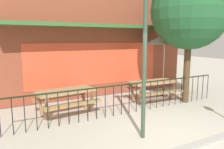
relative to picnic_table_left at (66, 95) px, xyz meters
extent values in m
plane|color=#B2AD9F|center=(1.78, -2.74, -0.61)|extent=(40.00, 40.00, 0.00)
cube|color=#551A1A|center=(1.78, 1.77, -0.61)|extent=(8.79, 0.54, 0.01)
cube|color=brown|center=(1.78, 1.77, 2.22)|extent=(8.79, 0.50, 5.67)
cube|color=#E54C2D|center=(1.78, 1.51, 0.74)|extent=(5.71, 0.02, 1.70)
cube|color=#36612E|center=(1.78, 1.07, 2.22)|extent=(7.47, 0.89, 0.12)
cube|color=black|center=(1.78, -0.89, 0.34)|extent=(7.38, 0.04, 0.04)
cylinder|color=black|center=(-1.63, -0.89, -0.14)|extent=(0.02, 0.02, 0.95)
cylinder|color=black|center=(-1.34, -0.89, -0.14)|extent=(0.02, 0.02, 0.95)
cylinder|color=black|center=(-1.06, -0.89, -0.14)|extent=(0.02, 0.02, 0.95)
cylinder|color=black|center=(-0.77, -0.89, -0.14)|extent=(0.02, 0.02, 0.95)
cylinder|color=black|center=(-0.49, -0.89, -0.14)|extent=(0.02, 0.02, 0.95)
cylinder|color=black|center=(-0.21, -0.89, -0.14)|extent=(0.02, 0.02, 0.95)
cylinder|color=black|center=(0.08, -0.89, -0.14)|extent=(0.02, 0.02, 0.95)
cylinder|color=black|center=(0.36, -0.89, -0.14)|extent=(0.02, 0.02, 0.95)
cylinder|color=black|center=(0.65, -0.89, -0.14)|extent=(0.02, 0.02, 0.95)
cylinder|color=black|center=(0.93, -0.89, -0.14)|extent=(0.02, 0.02, 0.95)
cylinder|color=black|center=(1.21, -0.89, -0.14)|extent=(0.02, 0.02, 0.95)
cylinder|color=black|center=(1.50, -0.89, -0.14)|extent=(0.02, 0.02, 0.95)
cylinder|color=black|center=(1.78, -0.89, -0.14)|extent=(0.02, 0.02, 0.95)
cylinder|color=black|center=(2.06, -0.89, -0.14)|extent=(0.02, 0.02, 0.95)
cylinder|color=black|center=(2.35, -0.89, -0.14)|extent=(0.02, 0.02, 0.95)
cylinder|color=black|center=(2.63, -0.89, -0.14)|extent=(0.02, 0.02, 0.95)
cylinder|color=black|center=(2.92, -0.89, -0.14)|extent=(0.02, 0.02, 0.95)
cylinder|color=black|center=(3.20, -0.89, -0.14)|extent=(0.02, 0.02, 0.95)
cylinder|color=black|center=(3.48, -0.89, -0.14)|extent=(0.02, 0.02, 0.95)
cylinder|color=black|center=(3.77, -0.89, -0.14)|extent=(0.02, 0.02, 0.95)
cylinder|color=black|center=(4.05, -0.89, -0.14)|extent=(0.02, 0.02, 0.95)
cylinder|color=black|center=(4.34, -0.89, -0.14)|extent=(0.02, 0.02, 0.95)
cylinder|color=black|center=(4.62, -0.89, -0.14)|extent=(0.02, 0.02, 0.95)
cylinder|color=black|center=(4.90, -0.89, -0.14)|extent=(0.02, 0.02, 0.95)
cylinder|color=black|center=(5.19, -0.89, -0.14)|extent=(0.02, 0.02, 0.95)
cylinder|color=black|center=(5.47, -0.89, -0.14)|extent=(0.02, 0.02, 0.95)
cube|color=#9A7D54|center=(0.00, 0.00, 0.13)|extent=(1.87, 0.94, 0.07)
cube|color=#9E7D4B|center=(0.06, -0.55, -0.17)|extent=(1.82, 0.44, 0.05)
cube|color=#A37446|center=(-0.06, 0.55, -0.17)|extent=(1.82, 0.44, 0.05)
cube|color=#8F6C47|center=(-0.71, -0.35, -0.24)|extent=(0.11, 0.35, 0.78)
cube|color=olive|center=(-0.76, 0.20, -0.24)|extent=(0.11, 0.35, 0.78)
cube|color=#8A6847|center=(0.76, -0.20, -0.24)|extent=(0.11, 0.35, 0.78)
cube|color=#8C5D42|center=(0.71, 0.35, -0.24)|extent=(0.11, 0.35, 0.78)
cube|color=#A47E54|center=(3.34, -0.11, 0.13)|extent=(1.84, 0.85, 0.07)
cube|color=#96774F|center=(3.32, -0.66, -0.17)|extent=(1.81, 0.35, 0.05)
cube|color=#946E54|center=(3.37, 0.43, -0.17)|extent=(1.81, 0.35, 0.05)
cube|color=olive|center=(2.59, -0.36, -0.24)|extent=(0.09, 0.35, 0.78)
cube|color=brown|center=(2.62, 0.20, -0.24)|extent=(0.09, 0.35, 0.78)
cube|color=#865E46|center=(4.07, -0.43, -0.24)|extent=(0.09, 0.35, 0.78)
cube|color=#8E5D39|center=(4.10, 0.13, -0.24)|extent=(0.09, 0.35, 0.78)
cylinder|color=black|center=(4.30, 0.39, -0.59)|extent=(0.36, 0.36, 0.05)
cylinder|color=#B1B7B5|center=(4.30, 0.39, 0.64)|extent=(0.04, 0.04, 2.50)
cone|color=beige|center=(4.30, 0.39, 1.73)|extent=(1.70, 1.70, 0.41)
cylinder|color=#483620|center=(4.33, -0.83, 0.69)|extent=(0.24, 0.24, 2.59)
sphere|color=#22572F|center=(4.33, -0.83, 2.75)|extent=(2.79, 2.79, 2.79)
cylinder|color=#324637|center=(1.12, -2.54, 1.11)|extent=(0.10, 0.10, 3.44)
cube|color=#989892|center=(1.78, -3.46, -0.61)|extent=(12.30, 0.20, 0.11)
camera|label=1|loc=(-1.92, -6.60, 1.76)|focal=35.32mm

